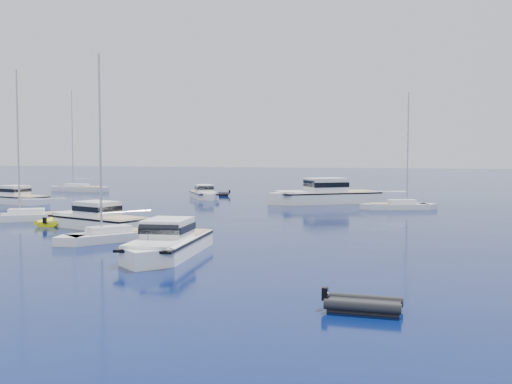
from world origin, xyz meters
The scene contains 13 objects.
ground centered at (0.00, 0.00, 0.00)m, with size 400.00×400.00×0.00m, color #08184D.
motor_cruiser_near centered at (0.40, 5.61, 0.00)m, with size 2.91×9.50×2.49m, color white, non-canonical shape.
motor_cruiser_centre centered at (-9.61, 15.10, 0.00)m, with size 2.91×9.49×2.49m, color white, non-canonical shape.
motor_cruiser_far_l centered at (-29.65, 31.58, 0.00)m, with size 2.91×9.51×2.50m, color white, non-canonical shape.
motor_cruiser_distant centered at (2.78, 41.01, 0.00)m, with size 4.10×13.41×3.52m, color white, non-canonical shape.
motor_cruiser_horizon centered at (-12.32, 44.21, 0.00)m, with size 2.46×8.05×2.11m, color white, non-canonical shape.
sailboat_fore centered at (-5.06, 9.67, 0.00)m, with size 2.11×8.12×11.94m, color silver, non-canonical shape.
sailboat_mid_l centered at (-17.22, 17.90, 0.00)m, with size 2.21×8.51×12.52m, color white, non-canonical shape.
sailboat_centre centered at (10.97, 36.30, 0.00)m, with size 2.08×7.99×11.75m, color silver, non-canonical shape.
sailboat_far_l centered at (-34.47, 51.98, 0.00)m, with size 2.63×10.12×14.88m, color silver, non-canonical shape.
tender_yellow centered at (-13.61, 16.22, 0.00)m, with size 2.18×4.05×0.95m, color #E3E70D, non-canonical shape.
tender_grey_near centered at (11.69, -2.92, 0.00)m, with size 1.59×2.73×0.95m, color black, non-canonical shape.
tender_grey_far centered at (-12.81, 48.36, 0.00)m, with size 2.32×4.35×0.95m, color black, non-canonical shape.
Camera 1 is at (13.78, -23.56, 5.46)m, focal length 42.14 mm.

